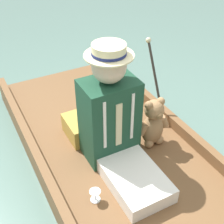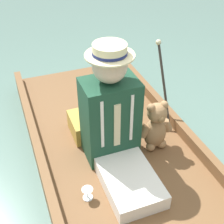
{
  "view_description": "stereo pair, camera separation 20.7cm",
  "coord_description": "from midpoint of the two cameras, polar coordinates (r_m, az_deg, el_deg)",
  "views": [
    {
      "loc": [
        0.83,
        1.36,
        1.77
      ],
      "look_at": [
        0.05,
        -0.11,
        0.54
      ],
      "focal_mm": 50.0,
      "sensor_mm": 36.0,
      "label": 1
    },
    {
      "loc": [
        0.65,
        1.45,
        1.77
      ],
      "look_at": [
        0.05,
        -0.11,
        0.54
      ],
      "focal_mm": 50.0,
      "sensor_mm": 36.0,
      "label": 2
    }
  ],
  "objects": [
    {
      "name": "seat_cushion",
      "position": [
        2.49,
        -0.46,
        -2.05
      ],
      "size": [
        0.41,
        0.29,
        0.16
      ],
      "color": "#B7933D",
      "rests_on": "punt_boat"
    },
    {
      "name": "wine_glass",
      "position": [
        2.02,
        -1.5,
        -14.54
      ],
      "size": [
        0.07,
        0.07,
        0.08
      ],
      "color": "silver",
      "rests_on": "punt_boat"
    },
    {
      "name": "teddy_bear",
      "position": [
        2.32,
        10.57,
        -2.76
      ],
      "size": [
        0.28,
        0.16,
        0.4
      ],
      "color": "#9E754C",
      "rests_on": "punt_boat"
    },
    {
      "name": "seated_person",
      "position": [
        2.09,
        3.14,
        -1.98
      ],
      "size": [
        0.37,
        0.76,
        0.87
      ],
      "rotation": [
        0.0,
        0.0,
        0.17
      ],
      "color": "white",
      "rests_on": "punt_boat"
    },
    {
      "name": "punt_boat",
      "position": [
        2.32,
        4.81,
        -10.6
      ],
      "size": [
        1.17,
        2.96,
        0.24
      ],
      "color": "brown",
      "rests_on": "ground_plane"
    },
    {
      "name": "ground_plane",
      "position": [
        2.38,
        4.71,
        -11.9
      ],
      "size": [
        16.0,
        16.0,
        0.0
      ],
      "primitive_type": "plane",
      "color": "slate"
    },
    {
      "name": "walking_cane",
      "position": [
        2.51,
        11.68,
        6.09
      ],
      "size": [
        0.04,
        0.35,
        0.67
      ],
      "color": "#2D2823",
      "rests_on": "punt_boat"
    }
  ]
}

